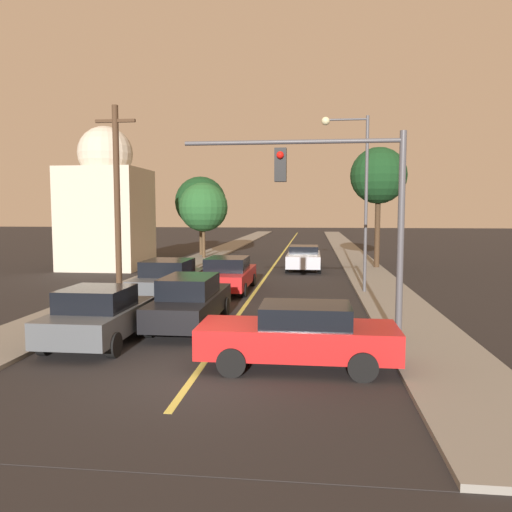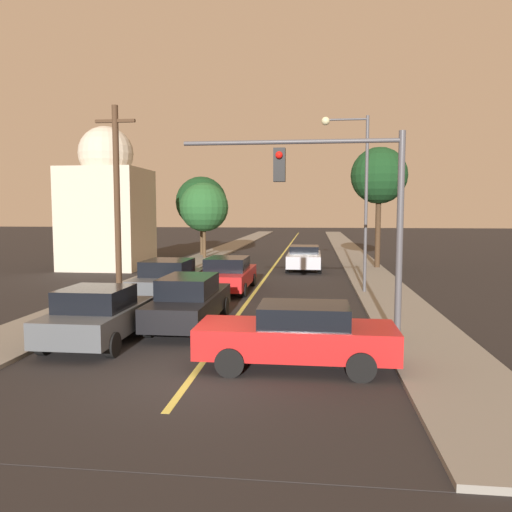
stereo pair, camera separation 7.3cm
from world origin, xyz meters
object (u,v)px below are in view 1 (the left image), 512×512
Objects in this scene: car_near_lane_second at (228,274)px; tree_right_near at (379,176)px; car_near_lane_front at (190,301)px; tree_left_far at (201,202)px; car_outer_lane_front at (99,315)px; car_outer_lane_second at (169,280)px; utility_pole_left at (117,200)px; car_far_oncoming at (304,258)px; tree_left_near at (203,207)px; streetlamp_right at (356,180)px; car_crossing_right at (299,335)px; domed_building_left at (107,205)px; traffic_signal_mast at (344,196)px.

tree_right_near reaches higher than car_near_lane_second.
car_near_lane_front is 0.82× the size of tree_left_far.
tree_left_far is at bearing 96.80° from car_outer_lane_front.
utility_pole_left is at bearing -161.50° from car_outer_lane_second.
car_far_oncoming is at bearing 68.80° from car_near_lane_second.
car_far_oncoming is 0.67× the size of tree_right_near.
tree_left_near is 0.76× the size of tree_right_near.
streetlamp_right reaches higher than car_outer_lane_second.
streetlamp_right is 1.02× the size of tree_right_near.
streetlamp_right is at bearing -11.15° from car_crossing_right.
car_outer_lane_second is at bearing 18.50° from utility_pole_left.
streetlamp_right is 16.97m from domed_building_left.
streetlamp_right is (5.65, 6.90, 4.15)m from car_near_lane_front.
car_near_lane_front is at bearing -115.17° from tree_right_near.
traffic_signal_mast reaches higher than car_near_lane_front.
utility_pole_left reaches higher than tree_right_near.
car_near_lane_front is at bearing -78.61° from tree_left_near.
traffic_signal_mast is at bearing -41.87° from car_outer_lane_second.
car_near_lane_front is 9.83m from streetlamp_right.
traffic_signal_mast is 18.64m from tree_right_near.
utility_pole_left is (-7.37, 7.59, 3.31)m from car_crossing_right.
car_outer_lane_second is at bearing -80.93° from tree_left_far.
car_near_lane_front is at bearing 49.85° from car_outer_lane_front.
domed_building_left is at bearing 138.29° from car_near_lane_second.
tree_left_far is at bearing 149.98° from tree_right_near.
car_near_lane_front is at bearing -65.63° from car_outer_lane_second.
streetlamp_right reaches higher than car_far_oncoming.
car_near_lane_front is at bearing -129.33° from streetlamp_right.
car_outer_lane_front is 18.59m from car_far_oncoming.
car_near_lane_front is at bearing -78.00° from tree_left_far.
car_crossing_right is at bearing -47.44° from car_near_lane_front.
car_near_lane_second is 0.69× the size of tree_right_near.
car_outer_lane_second reaches higher than car_near_lane_front.
car_near_lane_front is 1.12× the size of car_crossing_right.
car_outer_lane_front reaches higher than car_far_oncoming.
car_outer_lane_front is at bearing 74.78° from car_crossing_right.
car_far_oncoming is 1.09× the size of car_crossing_right.
car_crossing_right is (3.53, -10.86, -0.01)m from car_near_lane_second.
tree_left_near is at bearing 101.39° from car_near_lane_front.
tree_left_far is at bearing 110.82° from traffic_signal_mast.
tree_left_near is (-2.44, 24.26, 3.14)m from car_outer_lane_front.
car_outer_lane_front is 19.18m from domed_building_left.
car_outer_lane_front is 0.68× the size of traffic_signal_mast.
tree_left_far reaches higher than car_outer_lane_second.
car_crossing_right is 0.77× the size of traffic_signal_mast.
streetlamp_right is (2.12, 10.74, 4.19)m from car_crossing_right.
car_outer_lane_second is at bearing -161.68° from streetlamp_right.
car_far_oncoming is at bearing 1.49° from domed_building_left.
domed_building_left is at bearing 1.49° from car_far_oncoming.
car_near_lane_front reaches higher than car_crossing_right.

